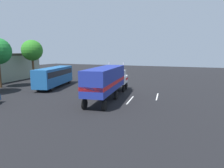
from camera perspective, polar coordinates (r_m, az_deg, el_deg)
ground_plane at (r=30.83m, az=1.94°, el=-2.01°), size 120.00×120.00×0.00m
lane_stripe_near at (r=25.02m, az=5.31°, el=-4.66°), size 4.39×0.64×0.01m
lane_stripe_mid at (r=27.55m, az=13.01°, el=-3.58°), size 4.39×0.69×0.01m
semi_truck at (r=25.32m, az=-1.19°, el=1.34°), size 14.37×4.73×4.50m
person_bystander at (r=26.20m, az=-6.85°, el=-2.07°), size 0.35×0.47×1.63m
parked_bus at (r=35.49m, az=-16.41°, el=2.47°), size 11.29×5.29×3.40m
tree_center at (r=45.59m, az=-22.24°, el=9.02°), size 4.40×4.40×8.65m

